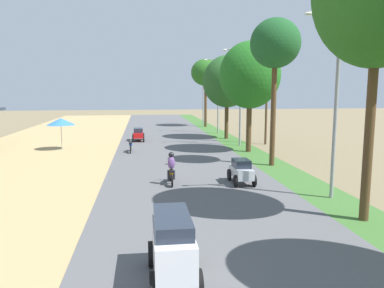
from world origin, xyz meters
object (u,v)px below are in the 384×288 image
Objects in this scene: motorbike_foreground_rider at (171,169)px; streetlamp_near at (337,93)px; median_tree_fourth at (250,75)px; car_van_white at (173,244)px; utility_pole_near at (267,94)px; streetlamp_mid at (241,90)px; median_tree_fifth at (227,82)px; median_tree_sixth at (206,73)px; vendor_umbrella at (61,122)px; median_tree_third at (275,45)px; car_hatchback_silver at (241,170)px; motorbike_ahead_second at (131,146)px; car_sedan_red at (138,134)px; streetlamp_far at (218,90)px; streetlamp_farthest at (203,91)px.

streetlamp_near is at bearing -25.48° from motorbike_foreground_rider.
car_van_white is (-7.40, -19.09, -4.85)m from median_tree_fourth.
streetlamp_near is 16.91m from utility_pole_near.
streetlamp_near is 15.88m from streetlamp_mid.
streetlamp_mid reaches higher than streetlamp_near.
median_tree_sixth reaches higher than median_tree_fifth.
car_van_white is at bearing -100.72° from median_tree_sixth.
vendor_umbrella is 17.36m from utility_pole_near.
car_hatchback_silver is at bearing -125.92° from median_tree_third.
vendor_umbrella is at bearing 107.89° from car_van_white.
motorbike_ahead_second is at bearing 145.07° from median_tree_third.
median_tree_fifth is 4.75m from streetlamp_mid.
streetlamp_mid reaches higher than car_van_white.
median_tree_fourth reaches higher than streetlamp_mid.
median_tree_third is 4.00× the size of car_sedan_red.
streetlamp_far is 8.97m from utility_pole_near.
utility_pole_near is (2.56, -8.59, -0.29)m from streetlamp_far.
median_tree_third is at bearing -90.20° from median_tree_fifth.
car_hatchback_silver is at bearing -61.10° from motorbike_ahead_second.
streetlamp_farthest reaches higher than motorbike_foreground_rider.
car_van_white is at bearing -105.41° from median_tree_fifth.
median_tree_fourth is 0.97× the size of median_tree_sixth.
median_tree_third is at bearing 31.21° from motorbike_foreground_rider.
car_sedan_red is 1.26× the size of motorbike_ahead_second.
median_tree_third reaches higher than vendor_umbrella.
streetlamp_far is 3.60× the size of car_sedan_red.
median_tree_third is 3.75× the size of car_van_white.
car_sedan_red is at bearing 36.19° from vendor_umbrella.
median_tree_fifth reaches higher than vendor_umbrella.
streetlamp_near is (0.14, -32.75, -2.25)m from median_tree_sixth.
car_van_white is at bearing -85.39° from motorbike_ahead_second.
streetlamp_far is at bearing 81.59° from car_hatchback_silver.
median_tree_fifth is 0.95× the size of utility_pole_near.
car_sedan_red is at bearing 85.26° from motorbike_ahead_second.
streetlamp_mid is (14.63, 0.34, 2.46)m from vendor_umbrella.
motorbike_ahead_second is (-2.31, 10.33, -0.28)m from motorbike_foreground_rider.
streetlamp_near is at bearing -90.00° from streetlamp_farthest.
motorbike_foreground_rider is (7.79, -12.28, -1.45)m from vendor_umbrella.
car_van_white is at bearing -108.71° from streetlamp_mid.
car_van_white reaches higher than motorbike_ahead_second.
vendor_umbrella is at bearing -146.28° from streetlamp_far.
utility_pole_near is at bearing 66.88° from car_hatchback_silver.
median_tree_fifth is 1.00× the size of streetlamp_near.
streetlamp_near is 1.02× the size of streetlamp_farthest.
car_hatchback_silver is at bearing 65.65° from car_van_white.
median_tree_fifth is (0.03, 7.87, -0.30)m from median_tree_fourth.
median_tree_fifth reaches higher than motorbike_ahead_second.
streetlamp_mid reaches higher than streetlamp_farthest.
car_van_white is at bearing -114.35° from car_hatchback_silver.
streetlamp_near is at bearing -42.07° from car_hatchback_silver.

